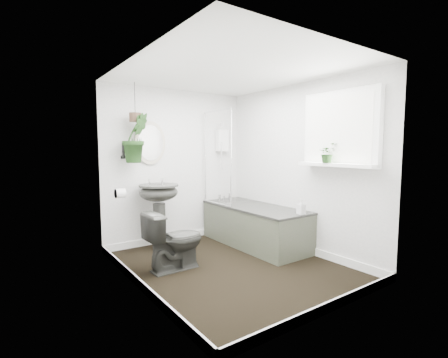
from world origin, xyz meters
TOP-DOWN VIEW (x-y plane):
  - floor at (0.00, 0.00)m, footprint 2.30×2.80m
  - ceiling at (0.00, 0.00)m, footprint 2.30×2.80m
  - wall_back at (0.00, 1.41)m, footprint 2.30×0.02m
  - wall_front at (0.00, -1.41)m, footprint 2.30×0.02m
  - wall_left at (-1.16, 0.00)m, footprint 0.02×2.80m
  - wall_right at (1.16, 0.00)m, footprint 0.02×2.80m
  - skirting at (0.00, 0.00)m, footprint 2.30×2.80m
  - bathtub at (0.80, 0.50)m, footprint 0.72×1.72m
  - bath_screen at (0.47, 0.99)m, footprint 0.04×0.72m
  - shower_box at (0.80, 1.34)m, footprint 0.20×0.10m
  - oval_mirror at (-0.43, 1.37)m, footprint 0.46×0.03m
  - wall_sconce at (-0.83, 1.36)m, footprint 0.04×0.04m
  - toilet_roll_holder at (-1.10, 0.70)m, footprint 0.11×0.11m
  - window_recess at (1.09, -0.70)m, footprint 0.08×1.00m
  - window_sill at (1.02, -0.70)m, footprint 0.18×1.00m
  - window_blinds at (1.04, -0.70)m, footprint 0.01×0.86m
  - toilet at (-0.60, 0.30)m, footprint 0.70×0.41m
  - pedestal_sink at (-0.43, 1.11)m, footprint 0.57×0.49m
  - sill_plant at (0.97, -0.61)m, footprint 0.21×0.19m
  - hanging_plant at (-0.71, 1.22)m, footprint 0.40×0.34m
  - soap_bottle at (0.90, -0.29)m, footprint 0.09×0.09m
  - hanging_pot at (-0.71, 1.22)m, footprint 0.16×0.16m

SIDE VIEW (x-z plane):
  - floor at x=0.00m, z-range -0.02..0.00m
  - skirting at x=0.00m, z-range 0.00..0.10m
  - bathtub at x=0.80m, z-range 0.00..0.58m
  - toilet at x=-0.60m, z-range 0.00..0.70m
  - pedestal_sink at x=-0.43m, z-range 0.00..0.93m
  - soap_bottle at x=0.90m, z-range 0.58..0.77m
  - toilet_roll_holder at x=-1.10m, z-range 0.84..0.96m
  - wall_back at x=0.00m, z-range 0.00..2.30m
  - wall_front at x=0.00m, z-range 0.00..2.30m
  - wall_left at x=-1.16m, z-range 0.00..2.30m
  - wall_right at x=1.16m, z-range 0.00..2.30m
  - window_sill at x=1.02m, z-range 1.21..1.25m
  - bath_screen at x=0.47m, z-range 0.58..1.98m
  - sill_plant at x=0.97m, z-range 1.25..1.49m
  - wall_sconce at x=-0.83m, z-range 1.29..1.51m
  - oval_mirror at x=-0.43m, z-range 1.19..1.81m
  - shower_box at x=0.80m, z-range 1.38..1.73m
  - hanging_plant at x=-0.71m, z-range 1.23..1.90m
  - window_recess at x=1.09m, z-range 1.20..2.10m
  - window_blinds at x=1.04m, z-range 1.27..2.03m
  - hanging_pot at x=-0.71m, z-range 1.78..1.90m
  - ceiling at x=0.00m, z-range 2.30..2.32m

